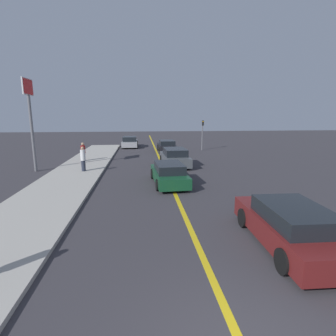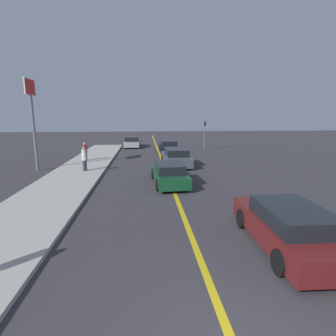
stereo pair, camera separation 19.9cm
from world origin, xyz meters
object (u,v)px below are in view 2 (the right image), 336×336
(car_ahead_center, at_px, (169,174))
(car_parked_left_lot, at_px, (169,146))
(car_far_distant, at_px, (176,157))
(car_oncoming_far, at_px, (132,142))
(roadside_sign, at_px, (31,106))
(traffic_light, at_px, (205,132))
(car_near_right_lane, at_px, (288,227))
(pedestrian_mid_group, at_px, (84,159))
(pedestrian_far_standing, at_px, (85,152))

(car_ahead_center, distance_m, car_parked_left_lot, 13.45)
(car_ahead_center, relative_size, car_far_distant, 0.98)
(car_oncoming_far, distance_m, roadside_sign, 15.40)
(car_far_distant, bearing_deg, traffic_light, 61.21)
(car_near_right_lane, distance_m, car_parked_left_lot, 21.24)
(car_parked_left_lot, xyz_separation_m, pedestrian_mid_group, (-6.82, -9.89, 0.39))
(car_oncoming_far, height_order, traffic_light, traffic_light)
(car_near_right_lane, xyz_separation_m, car_far_distant, (-1.86, 13.28, 0.01))
(pedestrian_mid_group, height_order, traffic_light, traffic_light)
(car_near_right_lane, distance_m, pedestrian_far_standing, 18.11)
(car_parked_left_lot, bearing_deg, pedestrian_mid_group, -125.45)
(roadside_sign, bearing_deg, car_near_right_lane, -45.42)
(car_near_right_lane, xyz_separation_m, car_oncoming_far, (-5.86, 25.77, -0.02))
(car_far_distant, distance_m, car_parked_left_lot, 7.90)
(traffic_light, bearing_deg, car_oncoming_far, 155.52)
(car_parked_left_lot, distance_m, traffic_light, 4.45)
(traffic_light, bearing_deg, pedestrian_mid_group, -135.58)
(car_far_distant, xyz_separation_m, car_parked_left_lot, (0.16, 7.90, -0.05))
(pedestrian_far_standing, height_order, traffic_light, traffic_light)
(car_ahead_center, bearing_deg, roadside_sign, 150.71)
(car_far_distant, relative_size, pedestrian_mid_group, 2.68)
(car_near_right_lane, bearing_deg, car_far_distant, 99.55)
(car_oncoming_far, relative_size, pedestrian_far_standing, 2.80)
(car_parked_left_lot, bearing_deg, roadside_sign, -140.11)
(pedestrian_far_standing, bearing_deg, car_parked_left_lot, 36.49)
(car_ahead_center, xyz_separation_m, pedestrian_far_standing, (-6.47, 7.71, 0.30))
(car_near_right_lane, relative_size, car_oncoming_far, 1.08)
(car_oncoming_far, relative_size, traffic_light, 1.30)
(car_parked_left_lot, distance_m, car_oncoming_far, 6.21)
(traffic_light, bearing_deg, car_near_right_lane, -96.28)
(car_far_distant, bearing_deg, roadside_sign, -176.87)
(car_ahead_center, relative_size, car_parked_left_lot, 1.08)
(car_near_right_lane, distance_m, pedestrian_mid_group, 14.14)
(car_near_right_lane, relative_size, car_far_distant, 1.03)
(car_near_right_lane, height_order, pedestrian_far_standing, pedestrian_far_standing)
(car_ahead_center, distance_m, car_oncoming_far, 18.23)
(car_oncoming_far, bearing_deg, car_ahead_center, -80.91)
(car_oncoming_far, bearing_deg, pedestrian_far_standing, -109.12)
(car_far_distant, relative_size, car_oncoming_far, 1.05)
(roadside_sign, bearing_deg, car_oncoming_far, 65.38)
(car_near_right_lane, distance_m, car_oncoming_far, 26.43)
(roadside_sign, bearing_deg, car_far_distant, 5.80)
(roadside_sign, bearing_deg, pedestrian_far_standing, 50.43)
(pedestrian_mid_group, height_order, roadside_sign, roadside_sign)
(roadside_sign, bearing_deg, car_parked_left_lot, 40.74)
(pedestrian_mid_group, bearing_deg, pedestrian_far_standing, 101.66)
(car_oncoming_far, distance_m, pedestrian_far_standing, 10.87)
(car_ahead_center, bearing_deg, car_far_distant, 75.89)
(car_near_right_lane, bearing_deg, car_parked_left_lot, 96.16)
(car_far_distant, height_order, car_oncoming_far, car_far_distant)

